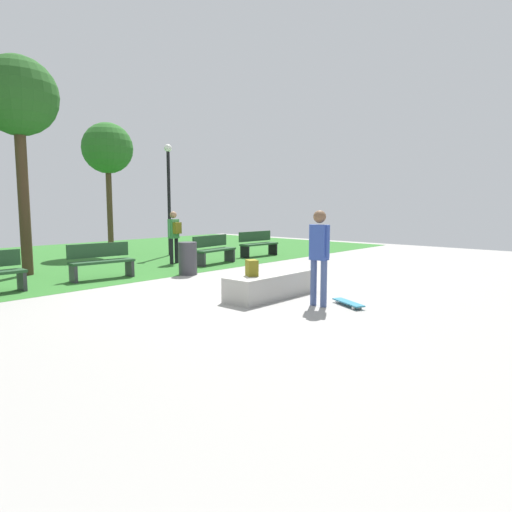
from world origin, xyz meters
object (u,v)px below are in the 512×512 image
(backpack_on_ledge, at_px, (252,268))
(skater_performing_trick, at_px, (319,250))
(skateboard_by_ledge, at_px, (348,303))
(park_bench_near_lamppost, at_px, (258,243))
(park_bench_center_lawn, at_px, (214,249))
(concrete_ledge, at_px, (272,285))
(tree_tall_oak, at_px, (18,100))
(park_bench_by_oak, at_px, (101,260))
(trash_bin, at_px, (188,258))
(pedestrian_with_backpack, at_px, (174,232))
(tree_broad_elm, at_px, (108,149))
(lamp_post, at_px, (169,188))

(backpack_on_ledge, bearing_deg, skater_performing_trick, 51.25)
(backpack_on_ledge, distance_m, skateboard_by_ledge, 1.98)
(park_bench_near_lamppost, height_order, park_bench_center_lawn, same)
(concrete_ledge, distance_m, tree_tall_oak, 8.34)
(park_bench_by_oak, bearing_deg, concrete_ledge, -75.53)
(skateboard_by_ledge, relative_size, trash_bin, 0.91)
(concrete_ledge, relative_size, park_bench_by_oak, 1.35)
(backpack_on_ledge, distance_m, park_bench_center_lawn, 5.66)
(trash_bin, bearing_deg, tree_tall_oak, 132.62)
(concrete_ledge, relative_size, skater_performing_trick, 1.24)
(backpack_on_ledge, distance_m, park_bench_by_oak, 4.66)
(trash_bin, xyz_separation_m, pedestrian_with_backpack, (1.19, 2.11, 0.56))
(pedestrian_with_backpack, bearing_deg, skater_performing_trick, -106.15)
(park_bench_near_lamppost, relative_size, tree_broad_elm, 0.33)
(skater_performing_trick, relative_size, pedestrian_with_backpack, 1.07)
(concrete_ledge, distance_m, park_bench_center_lawn, 5.45)
(skateboard_by_ledge, bearing_deg, skater_performing_trick, 131.00)
(lamp_post, xyz_separation_m, trash_bin, (-2.57, -4.14, -2.05))
(lamp_post, bearing_deg, skater_performing_trick, -110.69)
(skateboard_by_ledge, bearing_deg, pedestrian_with_backpack, 77.48)
(tree_broad_elm, relative_size, trash_bin, 5.58)
(tree_tall_oak, distance_m, pedestrian_with_backpack, 5.58)
(tree_broad_elm, height_order, trash_bin, tree_broad_elm)
(park_bench_near_lamppost, height_order, tree_broad_elm, tree_broad_elm)
(park_bench_center_lawn, xyz_separation_m, trash_bin, (-2.00, -1.13, -0.04))
(concrete_ledge, relative_size, tree_tall_oak, 0.39)
(park_bench_near_lamppost, distance_m, pedestrian_with_backpack, 3.46)
(concrete_ledge, bearing_deg, skater_performing_trick, -93.86)
(skateboard_by_ledge, height_order, pedestrian_with_backpack, pedestrian_with_backpack)
(lamp_post, bearing_deg, skateboard_by_ledge, -107.79)
(pedestrian_with_backpack, bearing_deg, park_bench_by_oak, -162.21)
(concrete_ledge, xyz_separation_m, park_bench_center_lawn, (2.73, 4.71, 0.24))
(tree_tall_oak, bearing_deg, lamp_post, 9.87)
(backpack_on_ledge, height_order, skateboard_by_ledge, backpack_on_ledge)
(concrete_ledge, xyz_separation_m, tree_broad_elm, (2.07, 9.81, 3.72))
(park_bench_by_oak, bearing_deg, backpack_on_ledge, -81.67)
(tree_tall_oak, relative_size, lamp_post, 1.40)
(trash_bin, bearing_deg, concrete_ledge, -101.41)
(skater_performing_trick, distance_m, trash_bin, 4.88)
(skateboard_by_ledge, bearing_deg, park_bench_center_lawn, 68.96)
(concrete_ledge, bearing_deg, pedestrian_with_backpack, 71.40)
(park_bench_by_oak, relative_size, trash_bin, 1.85)
(park_bench_near_lamppost, distance_m, tree_broad_elm, 6.70)
(lamp_post, distance_m, trash_bin, 5.29)
(skater_performing_trick, distance_m, tree_broad_elm, 11.59)
(park_bench_by_oak, height_order, lamp_post, lamp_post)
(skater_performing_trick, relative_size, park_bench_near_lamppost, 1.11)
(lamp_post, bearing_deg, park_bench_near_lamppost, -53.09)
(concrete_ledge, distance_m, skateboard_by_ledge, 1.66)
(park_bench_by_oak, distance_m, tree_broad_elm, 7.01)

